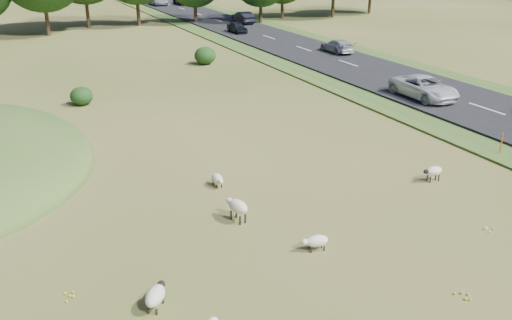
% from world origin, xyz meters
% --- Properties ---
extents(ground, '(160.00, 160.00, 0.00)m').
position_xyz_m(ground, '(0.00, 20.00, 0.00)').
color(ground, '#44561B').
rests_on(ground, ground).
extents(road, '(8.00, 150.00, 0.25)m').
position_xyz_m(road, '(20.00, 30.00, 0.12)').
color(road, black).
rests_on(road, ground).
extents(shrubs, '(26.00, 11.37, 1.56)m').
position_xyz_m(shrubs, '(-0.40, 27.75, 0.70)').
color(shrubs, black).
rests_on(shrubs, ground).
extents(marker_post, '(0.06, 0.06, 1.20)m').
position_xyz_m(marker_post, '(14.73, 1.86, 0.60)').
color(marker_post, '#D8590C').
rests_on(marker_post, ground).
extents(sheep_1, '(0.99, 1.20, 0.69)m').
position_xyz_m(sheep_1, '(-4.72, -3.59, 0.44)').
color(sheep_1, beige).
rests_on(sheep_1, ground).
extents(sheep_2, '(0.76, 1.27, 0.88)m').
position_xyz_m(sheep_2, '(-0.32, 0.64, 0.61)').
color(sheep_2, beige).
rests_on(sheep_2, ground).
extents(sheep_3, '(0.44, 0.99, 0.57)m').
position_xyz_m(sheep_3, '(0.16, 4.09, 0.36)').
color(sheep_3, beige).
rests_on(sheep_3, ground).
extents(sheep_4, '(1.00, 0.45, 0.72)m').
position_xyz_m(sheep_4, '(9.26, 0.58, 0.50)').
color(sheep_4, beige).
rests_on(sheep_4, ground).
extents(sheep_5, '(1.04, 0.55, 0.58)m').
position_xyz_m(sheep_5, '(1.31, -2.61, 0.37)').
color(sheep_5, beige).
rests_on(sheep_5, ground).
extents(car_0, '(1.46, 3.63, 1.24)m').
position_xyz_m(car_0, '(18.10, 44.63, 0.87)').
color(car_0, black).
rests_on(car_0, road).
extents(car_1, '(1.72, 4.23, 1.23)m').
position_xyz_m(car_1, '(21.90, 28.90, 0.86)').
color(car_1, '#A4A7AC').
rests_on(car_1, road).
extents(car_2, '(2.00, 4.91, 1.42)m').
position_xyz_m(car_2, '(21.90, 77.97, 0.96)').
color(car_2, black).
rests_on(car_2, road).
extents(car_5, '(2.43, 5.26, 1.46)m').
position_xyz_m(car_5, '(18.10, 11.83, 0.98)').
color(car_5, silver).
rests_on(car_5, road).
extents(car_6, '(1.58, 4.54, 1.50)m').
position_xyz_m(car_6, '(21.90, 51.77, 1.00)').
color(car_6, black).
rests_on(car_6, road).
extents(car_7, '(2.35, 5.09, 1.41)m').
position_xyz_m(car_7, '(18.10, 78.83, 0.96)').
color(car_7, '#ACAFB4').
rests_on(car_7, road).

